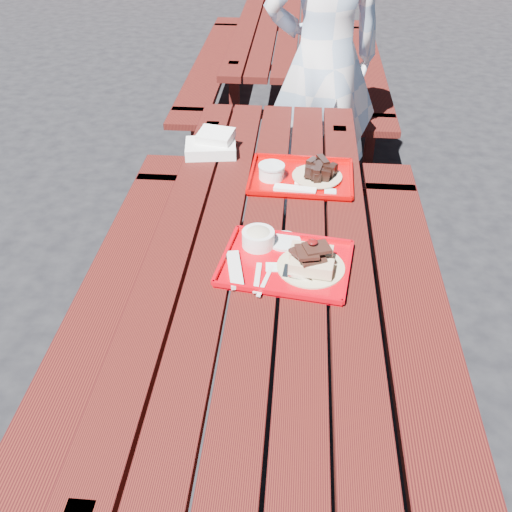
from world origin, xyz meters
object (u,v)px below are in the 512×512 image
object	(u,v)px
picnic_table_far	(289,47)
far_tray	(299,176)
near_tray	(287,256)
person	(324,61)
picnic_table_near	(259,289)

from	to	relation	value
picnic_table_far	far_tray	world-z (taller)	far_tray
near_tray	far_tray	size ratio (longest dim) A/B	1.07
picnic_table_far	far_tray	distance (m)	2.36
near_tray	person	world-z (taller)	person
picnic_table_near	person	size ratio (longest dim) A/B	1.33
picnic_table_far	near_tray	distance (m)	2.90
picnic_table_near	far_tray	size ratio (longest dim) A/B	5.77
picnic_table_far	near_tray	world-z (taller)	near_tray
picnic_table_far	near_tray	bearing A→B (deg)	-88.15
far_tray	near_tray	bearing A→B (deg)	-93.02
person	near_tray	bearing A→B (deg)	64.40
picnic_table_far	person	size ratio (longest dim) A/B	1.33
picnic_table_far	near_tray	xyz separation A→B (m)	(0.09, -2.89, 0.22)
near_tray	picnic_table_far	bearing A→B (deg)	91.85
picnic_table_near	far_tray	world-z (taller)	far_tray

